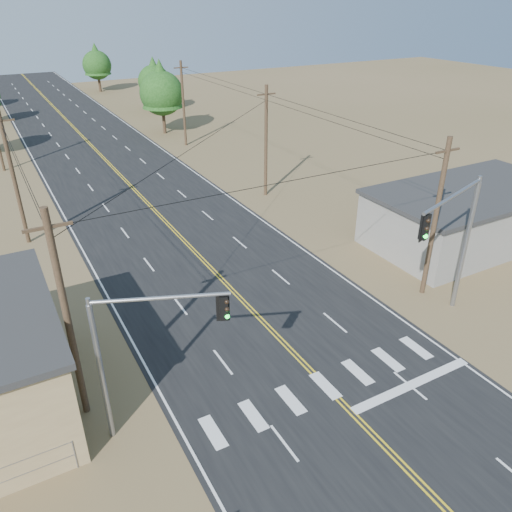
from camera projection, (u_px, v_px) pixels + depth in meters
road at (168, 224)px, 41.24m from camera, size 15.00×200.00×0.02m
building_right at (469, 216)px, 37.65m from camera, size 15.00×8.00×4.00m
utility_pole_left_near at (67, 318)px, 20.43m from camera, size 1.80×0.30×10.00m
utility_pole_left_mid at (14, 178)px, 35.90m from camera, size 1.80×0.30×10.00m
utility_pole_right_near at (435, 219)px, 29.45m from camera, size 1.80×0.30×10.00m
utility_pole_right_mid at (266, 141)px, 44.92m from camera, size 1.80×0.30×10.00m
utility_pole_right_far at (183, 103)px, 60.38m from camera, size 1.80×0.30×10.00m
signal_mast_left at (137, 345)px, 19.53m from camera, size 5.03×2.24×6.98m
signal_mast_right at (456, 232)px, 26.70m from camera, size 6.30×2.32×8.26m
tree_right_near at (161, 89)px, 65.43m from camera, size 5.73×5.73×9.55m
tree_right_mid at (154, 78)px, 78.25m from camera, size 5.04×5.04×8.39m
tree_right_far at (97, 62)px, 94.48m from camera, size 5.30×5.30×8.84m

